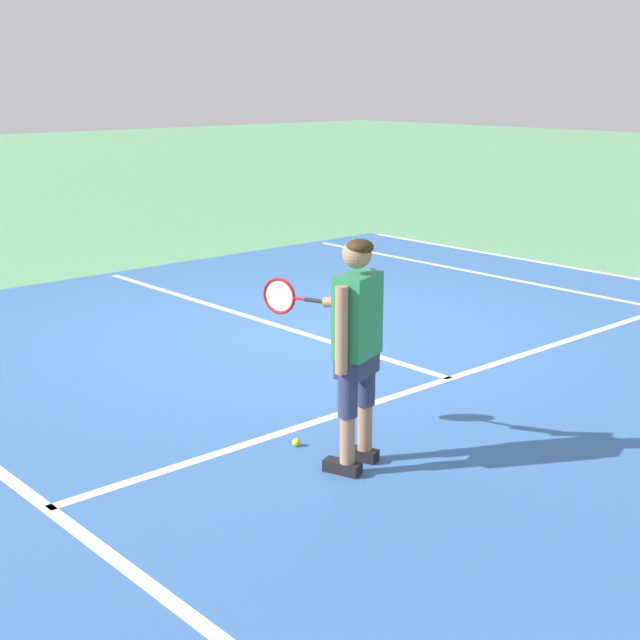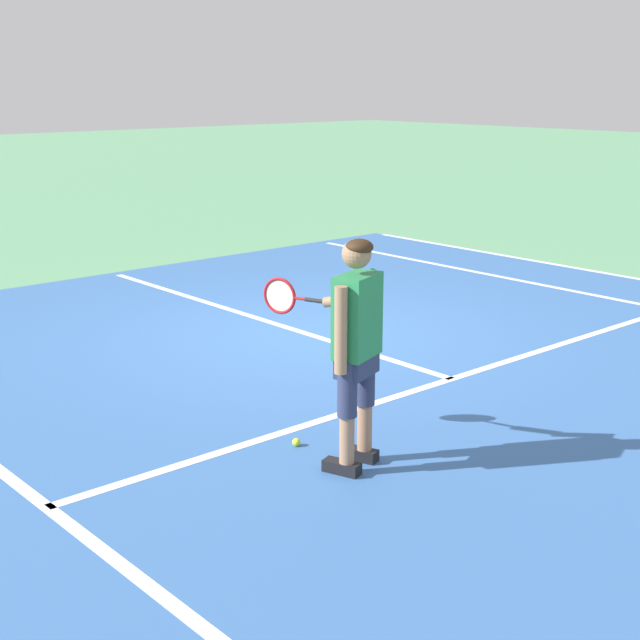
{
  "view_description": "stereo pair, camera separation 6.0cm",
  "coord_description": "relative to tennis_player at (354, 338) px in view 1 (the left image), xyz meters",
  "views": [
    {
      "loc": [
        -6.47,
        -7.47,
        2.78
      ],
      "look_at": [
        -2.11,
        -2.58,
        1.05
      ],
      "focal_mm": 51.25,
      "sensor_mm": 36.0,
      "label": 1
    },
    {
      "loc": [
        -6.43,
        -7.51,
        2.78
      ],
      "look_at": [
        -2.11,
        -2.58,
        1.05
      ],
      "focal_mm": 51.25,
      "sensor_mm": 36.0,
      "label": 2
    }
  ],
  "objects": [
    {
      "name": "line_singles_right",
      "position": [
        6.22,
        2.13,
        -0.99
      ],
      "size": [
        0.1,
        10.25,
        0.01
      ],
      "primitive_type": "cube",
      "color": "white",
      "rests_on": "ground"
    },
    {
      "name": "line_service",
      "position": [
        2.11,
        0.86,
        -0.99
      ],
      "size": [
        8.23,
        0.1,
        0.01
      ],
      "primitive_type": "cube",
      "color": "white",
      "rests_on": "ground"
    },
    {
      "name": "tennis_ball_near_feet",
      "position": [
        -0.07,
        0.57,
        -0.96
      ],
      "size": [
        0.07,
        0.07,
        0.07
      ],
      "primitive_type": "sphere",
      "color": "#CCE02D",
      "rests_on": "ground"
    },
    {
      "name": "court_inner_surface",
      "position": [
        2.11,
        2.13,
        -0.99
      ],
      "size": [
        10.98,
        10.65,
        0.0
      ],
      "primitive_type": "cube",
      "color": "#3866A8",
      "rests_on": "ground"
    },
    {
      "name": "tennis_player",
      "position": [
        0.0,
        0.0,
        0.0
      ],
      "size": [
        0.58,
        1.22,
        1.71
      ],
      "color": "black",
      "rests_on": "ground"
    },
    {
      "name": "ground_plane",
      "position": [
        2.11,
        2.95,
        -0.99
      ],
      "size": [
        80.0,
        80.0,
        0.0
      ],
      "primitive_type": "plane",
      "color": "#609E70"
    },
    {
      "name": "line_centre_service",
      "position": [
        2.11,
        4.06,
        -0.99
      ],
      "size": [
        0.1,
        6.4,
        0.01
      ],
      "primitive_type": "cube",
      "color": "white",
      "rests_on": "ground"
    },
    {
      "name": "line_doubles_right",
      "position": [
        7.6,
        2.13,
        -0.99
      ],
      "size": [
        0.1,
        10.25,
        0.01
      ],
      "primitive_type": "cube",
      "color": "white",
      "rests_on": "ground"
    }
  ]
}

